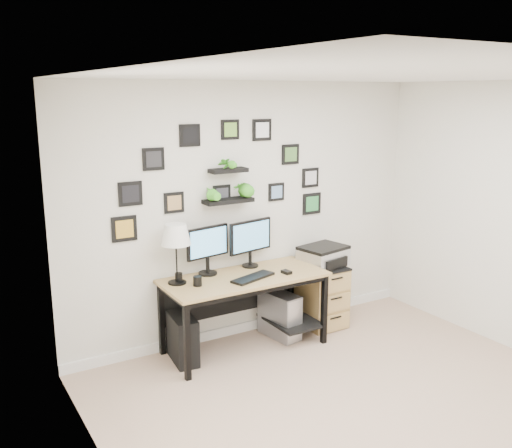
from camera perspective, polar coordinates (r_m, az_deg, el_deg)
room at (r=6.20m, az=-0.51°, el=-10.10°), size 4.00×4.00×4.00m
desk at (r=5.62m, az=-1.02°, el=-6.29°), size 1.60×0.70×0.75m
monitor_left at (r=5.53m, az=-4.86°, el=-2.27°), size 0.47×0.21×0.48m
monitor_right at (r=5.75m, az=-0.56°, el=-1.54°), size 0.52×0.20×0.48m
keyboard at (r=5.46m, az=-0.31°, el=-5.38°), size 0.50×0.29×0.02m
mouse at (r=5.62m, az=3.06°, el=-4.82°), size 0.08×0.11×0.03m
table_lamp at (r=5.26m, az=-8.03°, el=-1.20°), size 0.28×0.28×0.57m
mug at (r=5.28m, az=-5.87°, el=-5.70°), size 0.08×0.08×0.09m
pen_cup at (r=5.40m, az=-7.73°, el=-5.33°), size 0.07×0.07×0.09m
pc_tower_black at (r=5.52m, az=-7.37°, el=-11.27°), size 0.25×0.47×0.45m
pc_tower_grey at (r=5.98m, az=2.40°, el=-9.07°), size 0.27×0.50×0.47m
file_cabinet at (r=6.27m, az=6.51°, el=-7.10°), size 0.43×0.53×0.67m
printer at (r=6.14m, az=6.75°, el=-3.20°), size 0.54×0.46×0.22m
wall_decor at (r=5.58m, az=-2.82°, el=4.44°), size 2.33×0.18×1.07m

